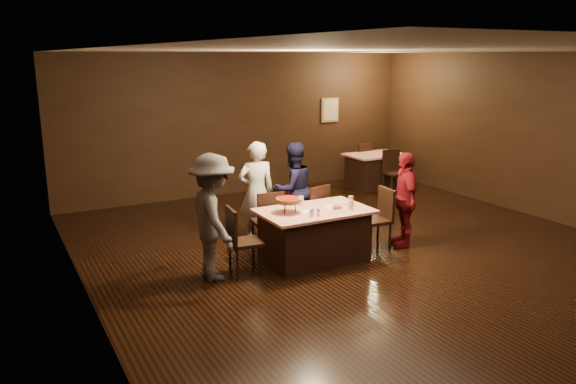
# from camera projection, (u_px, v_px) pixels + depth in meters

# --- Properties ---
(room) EXTENTS (10.00, 10.04, 3.02)m
(room) POSITION_uv_depth(u_px,v_px,m) (391.00, 115.00, 7.66)
(room) COLOR black
(room) RESTS_ON ground
(main_table) EXTENTS (1.60, 1.00, 0.77)m
(main_table) POSITION_uv_depth(u_px,v_px,m) (314.00, 235.00, 8.18)
(main_table) COLOR #B61E0C
(main_table) RESTS_ON ground
(back_table) EXTENTS (1.30, 0.90, 0.77)m
(back_table) POSITION_uv_depth(u_px,v_px,m) (375.00, 171.00, 12.75)
(back_table) COLOR #BA160C
(back_table) RESTS_ON ground
(chair_far_left) EXTENTS (0.47, 0.47, 0.95)m
(chair_far_left) POSITION_uv_depth(u_px,v_px,m) (267.00, 220.00, 8.61)
(chair_far_left) COLOR black
(chair_far_left) RESTS_ON ground
(chair_far_right) EXTENTS (0.50, 0.50, 0.95)m
(chair_far_right) POSITION_uv_depth(u_px,v_px,m) (311.00, 213.00, 8.98)
(chair_far_right) COLOR black
(chair_far_right) RESTS_ON ground
(chair_end_left) EXTENTS (0.46, 0.46, 0.95)m
(chair_end_left) POSITION_uv_depth(u_px,v_px,m) (245.00, 241.00, 7.65)
(chair_end_left) COLOR black
(chair_end_left) RESTS_ON ground
(chair_end_right) EXTENTS (0.46, 0.46, 0.95)m
(chair_end_right) POSITION_uv_depth(u_px,v_px,m) (375.00, 219.00, 8.67)
(chair_end_right) COLOR black
(chair_end_right) RESTS_ON ground
(chair_back_near) EXTENTS (0.47, 0.47, 0.95)m
(chair_back_near) POSITION_uv_depth(u_px,v_px,m) (395.00, 172.00, 12.13)
(chair_back_near) COLOR black
(chair_back_near) RESTS_ON ground
(chair_back_far) EXTENTS (0.46, 0.46, 0.95)m
(chair_back_far) POSITION_uv_depth(u_px,v_px,m) (360.00, 163.00, 13.24)
(chair_back_far) COLOR black
(chair_back_far) RESTS_ON ground
(diner_white_jacket) EXTENTS (0.65, 0.48, 1.63)m
(diner_white_jacket) POSITION_uv_depth(u_px,v_px,m) (256.00, 192.00, 8.95)
(diner_white_jacket) COLOR silver
(diner_white_jacket) RESTS_ON ground
(diner_navy_hoodie) EXTENTS (0.81, 0.66, 1.56)m
(diner_navy_hoodie) POSITION_uv_depth(u_px,v_px,m) (293.00, 189.00, 9.28)
(diner_navy_hoodie) COLOR black
(diner_navy_hoodie) RESTS_ON ground
(diner_grey_knit) EXTENTS (0.68, 1.13, 1.70)m
(diner_grey_knit) POSITION_uv_depth(u_px,v_px,m) (213.00, 217.00, 7.42)
(diner_grey_knit) COLOR #4F4F54
(diner_grey_knit) RESTS_ON ground
(diner_red_shirt) EXTENTS (0.68, 0.95, 1.49)m
(diner_red_shirt) POSITION_uv_depth(u_px,v_px,m) (404.00, 199.00, 8.76)
(diner_red_shirt) COLOR maroon
(diner_red_shirt) RESTS_ON ground
(pizza_stand) EXTENTS (0.38, 0.38, 0.22)m
(pizza_stand) POSITION_uv_depth(u_px,v_px,m) (288.00, 200.00, 7.90)
(pizza_stand) COLOR black
(pizza_stand) RESTS_ON main_table
(plate_with_slice) EXTENTS (0.25, 0.25, 0.06)m
(plate_with_slice) POSITION_uv_depth(u_px,v_px,m) (336.00, 209.00, 8.04)
(plate_with_slice) COLOR white
(plate_with_slice) RESTS_ON main_table
(plate_empty) EXTENTS (0.25, 0.25, 0.01)m
(plate_empty) POSITION_uv_depth(u_px,v_px,m) (340.00, 202.00, 8.47)
(plate_empty) COLOR white
(plate_empty) RESTS_ON main_table
(glass_front_right) EXTENTS (0.08, 0.08, 0.14)m
(glass_front_right) POSITION_uv_depth(u_px,v_px,m) (350.00, 205.00, 8.07)
(glass_front_right) COLOR silver
(glass_front_right) RESTS_ON main_table
(glass_amber) EXTENTS (0.08, 0.08, 0.14)m
(glass_amber) POSITION_uv_depth(u_px,v_px,m) (351.00, 201.00, 8.31)
(glass_amber) COLOR #BF7F26
(glass_amber) RESTS_ON main_table
(glass_back) EXTENTS (0.08, 0.08, 0.14)m
(glass_back) POSITION_uv_depth(u_px,v_px,m) (301.00, 201.00, 8.30)
(glass_back) COLOR silver
(glass_back) RESTS_ON main_table
(condiments) EXTENTS (0.17, 0.10, 0.09)m
(condiments) POSITION_uv_depth(u_px,v_px,m) (314.00, 213.00, 7.75)
(condiments) COLOR silver
(condiments) RESTS_ON main_table
(napkin_center) EXTENTS (0.19, 0.19, 0.01)m
(napkin_center) POSITION_uv_depth(u_px,v_px,m) (332.00, 207.00, 8.22)
(napkin_center) COLOR white
(napkin_center) RESTS_ON main_table
(napkin_left) EXTENTS (0.21, 0.21, 0.01)m
(napkin_left) POSITION_uv_depth(u_px,v_px,m) (307.00, 212.00, 7.97)
(napkin_left) COLOR white
(napkin_left) RESTS_ON main_table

